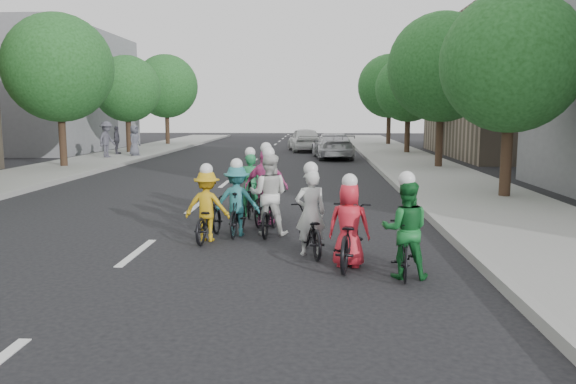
# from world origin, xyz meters

# --- Properties ---
(ground) EXTENTS (120.00, 120.00, 0.00)m
(ground) POSITION_xyz_m (0.00, 0.00, 0.00)
(ground) COLOR black
(ground) RESTS_ON ground
(sidewalk_left) EXTENTS (4.00, 80.00, 0.15)m
(sidewalk_left) POSITION_xyz_m (-8.00, 10.00, 0.07)
(sidewalk_left) COLOR gray
(sidewalk_left) RESTS_ON ground
(curb_left) EXTENTS (0.18, 80.00, 0.18)m
(curb_left) POSITION_xyz_m (-6.05, 10.00, 0.09)
(curb_left) COLOR #999993
(curb_left) RESTS_ON ground
(sidewalk_right) EXTENTS (4.00, 80.00, 0.15)m
(sidewalk_right) POSITION_xyz_m (8.00, 10.00, 0.07)
(sidewalk_right) COLOR gray
(sidewalk_right) RESTS_ON ground
(curb_right) EXTENTS (0.18, 80.00, 0.18)m
(curb_right) POSITION_xyz_m (6.05, 10.00, 0.09)
(curb_right) COLOR #999993
(curb_right) RESTS_ON ground
(bldg_sw) EXTENTS (10.00, 14.00, 8.00)m
(bldg_sw) POSITION_xyz_m (-16.00, 28.00, 4.00)
(bldg_sw) COLOR slate
(bldg_sw) RESTS_ON ground
(bldg_se) EXTENTS (10.00, 14.00, 8.00)m
(bldg_se) POSITION_xyz_m (16.00, 24.00, 4.00)
(bldg_se) COLOR gray
(bldg_se) RESTS_ON ground
(tree_l_3) EXTENTS (4.80, 4.80, 6.93)m
(tree_l_3) POSITION_xyz_m (-8.20, 15.00, 4.52)
(tree_l_3) COLOR black
(tree_l_3) RESTS_ON ground
(tree_l_4) EXTENTS (4.00, 4.00, 5.97)m
(tree_l_4) POSITION_xyz_m (-8.20, 24.00, 3.96)
(tree_l_4) COLOR black
(tree_l_4) RESTS_ON ground
(tree_l_5) EXTENTS (4.80, 4.80, 6.93)m
(tree_l_5) POSITION_xyz_m (-8.20, 33.00, 4.52)
(tree_l_5) COLOR black
(tree_l_5) RESTS_ON ground
(tree_r_0) EXTENTS (4.00, 4.00, 5.97)m
(tree_r_0) POSITION_xyz_m (8.80, 6.60, 3.96)
(tree_r_0) COLOR black
(tree_r_0) RESTS_ON ground
(tree_r_1) EXTENTS (4.80, 4.80, 6.93)m
(tree_r_1) POSITION_xyz_m (8.80, 15.60, 4.52)
(tree_r_1) COLOR black
(tree_r_1) RESTS_ON ground
(tree_r_2) EXTENTS (4.00, 4.00, 5.97)m
(tree_r_2) POSITION_xyz_m (8.80, 24.60, 3.96)
(tree_r_2) COLOR black
(tree_r_2) RESTS_ON ground
(tree_r_3) EXTENTS (4.80, 4.80, 6.93)m
(tree_r_3) POSITION_xyz_m (8.80, 33.60, 4.52)
(tree_r_3) COLOR black
(tree_r_3) RESTS_ON ground
(cyclist_0) EXTENTS (0.90, 1.73, 1.70)m
(cyclist_0) POSITION_xyz_m (3.20, 0.09, 0.55)
(cyclist_0) COLOR black
(cyclist_0) RESTS_ON ground
(cyclist_1) EXTENTS (0.80, 1.52, 1.68)m
(cyclist_1) POSITION_xyz_m (4.69, -1.27, 0.63)
(cyclist_1) COLOR black
(cyclist_1) RESTS_ON ground
(cyclist_2) EXTENTS (0.96, 1.68, 1.57)m
(cyclist_2) POSITION_xyz_m (1.12, 1.09, 0.57)
(cyclist_2) COLOR black
(cyclist_2) RESTS_ON ground
(cyclist_3) EXTENTS (1.09, 1.88, 1.90)m
(cyclist_3) POSITION_xyz_m (2.16, 2.77, 0.70)
(cyclist_3) COLOR black
(cyclist_3) RESTS_ON ground
(cyclist_4) EXTENTS (0.97, 1.96, 1.57)m
(cyclist_4) POSITION_xyz_m (3.85, -0.65, 0.56)
(cyclist_4) COLOR black
(cyclist_4) RESTS_ON ground
(cyclist_5) EXTENTS (0.59, 1.69, 1.72)m
(cyclist_5) POSITION_xyz_m (1.68, 3.79, 0.60)
(cyclist_5) COLOR black
(cyclist_5) RESTS_ON ground
(cyclist_6) EXTENTS (0.89, 1.70, 1.86)m
(cyclist_6) POSITION_xyz_m (2.30, 1.74, 0.67)
(cyclist_6) COLOR black
(cyclist_6) RESTS_ON ground
(cyclist_7) EXTENTS (0.98, 1.58, 1.63)m
(cyclist_7) POSITION_xyz_m (1.65, 1.60, 0.63)
(cyclist_7) COLOR black
(cyclist_7) RESTS_ON ground
(follow_car_lead) EXTENTS (2.48, 5.11, 1.43)m
(follow_car_lead) POSITION_xyz_m (4.20, 21.46, 0.72)
(follow_car_lead) COLOR silver
(follow_car_lead) RESTS_ON ground
(follow_car_trail) EXTENTS (2.54, 4.83, 1.57)m
(follow_car_trail) POSITION_xyz_m (2.50, 27.21, 0.78)
(follow_car_trail) COLOR white
(follow_car_trail) RESTS_ON ground
(spectator_0) EXTENTS (0.98, 1.38, 1.93)m
(spectator_0) POSITION_xyz_m (-7.98, 19.81, 1.12)
(spectator_0) COLOR #4E4C59
(spectator_0) RESTS_ON sidewalk_left
(spectator_1) EXTENTS (0.56, 1.01, 1.63)m
(spectator_1) POSITION_xyz_m (-8.30, 22.19, 0.96)
(spectator_1) COLOR #474551
(spectator_1) RESTS_ON sidewalk_left
(spectator_2) EXTENTS (0.71, 0.93, 1.70)m
(spectator_2) POSITION_xyz_m (-6.88, 21.04, 1.00)
(spectator_2) COLOR #525360
(spectator_2) RESTS_ON sidewalk_left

